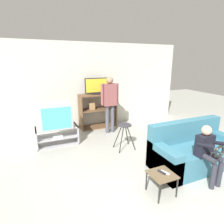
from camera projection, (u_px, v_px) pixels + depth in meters
name	position (u px, v px, depth m)	size (l,w,h in m)	color
ground_plane	(175.00, 212.00, 2.62)	(18.00, 18.00, 0.00)	#ADADA3
wall_back	(89.00, 86.00, 5.87)	(6.40, 0.06, 2.60)	beige
tv_stand	(57.00, 136.00, 4.73)	(1.01, 0.51, 0.46)	#A8A8AD
television_main	(55.00, 115.00, 4.60)	(0.75, 0.60, 0.60)	#B2B2B7
media_shelf	(98.00, 110.00, 5.87)	(1.14, 0.46, 1.06)	brown
television_flat	(97.00, 87.00, 5.67)	(0.73, 0.20, 0.49)	black
folding_stool	(124.00, 129.00, 4.40)	(0.44, 0.37, 0.62)	black
snack_table	(162.00, 177.00, 2.91)	(0.38, 0.38, 0.35)	brown
remote_control_black	(162.00, 172.00, 2.93)	(0.04, 0.14, 0.02)	#232328
remote_control_white	(165.00, 172.00, 2.92)	(0.04, 0.14, 0.02)	silver
couch	(193.00, 151.00, 3.75)	(1.75, 0.80, 0.87)	teal
person_standing_adult	(110.00, 99.00, 5.30)	(0.53, 0.20, 1.63)	#4C4C56
person_seated_child	(208.00, 149.00, 3.18)	(0.33, 0.43, 1.00)	#2D2D38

